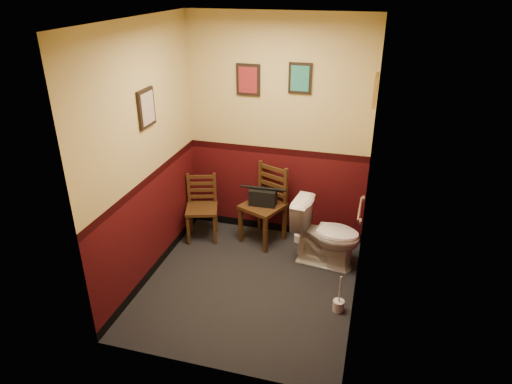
# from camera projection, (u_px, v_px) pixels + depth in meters

# --- Properties ---
(floor) EXTENTS (2.20, 2.40, 0.00)m
(floor) POSITION_uv_depth(u_px,v_px,m) (250.00, 285.00, 4.95)
(floor) COLOR black
(floor) RESTS_ON ground
(ceiling) EXTENTS (2.20, 2.40, 0.00)m
(ceiling) POSITION_uv_depth(u_px,v_px,m) (248.00, 20.00, 3.78)
(ceiling) COLOR silver
(ceiling) RESTS_ON ground
(wall_back) EXTENTS (2.20, 0.00, 2.70)m
(wall_back) POSITION_uv_depth(u_px,v_px,m) (277.00, 132.00, 5.40)
(wall_back) COLOR #3D0A0D
(wall_back) RESTS_ON ground
(wall_front) EXTENTS (2.20, 0.00, 2.70)m
(wall_front) POSITION_uv_depth(u_px,v_px,m) (203.00, 232.00, 3.32)
(wall_front) COLOR #3D0A0D
(wall_front) RESTS_ON ground
(wall_left) EXTENTS (0.00, 2.40, 2.70)m
(wall_left) POSITION_uv_depth(u_px,v_px,m) (145.00, 159.00, 4.63)
(wall_left) COLOR #3D0A0D
(wall_left) RESTS_ON ground
(wall_right) EXTENTS (0.00, 2.40, 2.70)m
(wall_right) POSITION_uv_depth(u_px,v_px,m) (366.00, 183.00, 4.10)
(wall_right) COLOR #3D0A0D
(wall_right) RESTS_ON ground
(grab_bar) EXTENTS (0.05, 0.56, 0.06)m
(grab_bar) POSITION_uv_depth(u_px,v_px,m) (360.00, 209.00, 4.49)
(grab_bar) COLOR silver
(grab_bar) RESTS_ON wall_right
(framed_print_back_a) EXTENTS (0.28, 0.04, 0.36)m
(framed_print_back_a) POSITION_uv_depth(u_px,v_px,m) (248.00, 80.00, 5.21)
(framed_print_back_a) COLOR black
(framed_print_back_a) RESTS_ON wall_back
(framed_print_back_b) EXTENTS (0.26, 0.04, 0.34)m
(framed_print_back_b) POSITION_uv_depth(u_px,v_px,m) (300.00, 78.00, 5.04)
(framed_print_back_b) COLOR black
(framed_print_back_b) RESTS_ON wall_back
(framed_print_left) EXTENTS (0.04, 0.30, 0.38)m
(framed_print_left) POSITION_uv_depth(u_px,v_px,m) (147.00, 108.00, 4.49)
(framed_print_left) COLOR black
(framed_print_left) RESTS_ON wall_left
(framed_print_right) EXTENTS (0.04, 0.34, 0.28)m
(framed_print_right) POSITION_uv_depth(u_px,v_px,m) (375.00, 90.00, 4.32)
(framed_print_right) COLOR olive
(framed_print_right) RESTS_ON wall_right
(toilet) EXTENTS (0.83, 0.53, 0.76)m
(toilet) POSITION_uv_depth(u_px,v_px,m) (326.00, 234.00, 5.16)
(toilet) COLOR white
(toilet) RESTS_ON floor
(toilet_brush) EXTENTS (0.11, 0.11, 0.41)m
(toilet_brush) POSITION_uv_depth(u_px,v_px,m) (338.00, 305.00, 4.54)
(toilet_brush) COLOR silver
(toilet_brush) RESTS_ON floor
(chair_left) EXTENTS (0.48, 0.48, 0.81)m
(chair_left) POSITION_uv_depth(u_px,v_px,m) (202.00, 207.00, 5.69)
(chair_left) COLOR #402713
(chair_left) RESTS_ON floor
(chair_right) EXTENTS (0.59, 0.59, 0.97)m
(chair_right) POSITION_uv_depth(u_px,v_px,m) (265.00, 205.00, 5.59)
(chair_right) COLOR #402713
(chair_right) RESTS_ON floor
(handbag) EXTENTS (0.33, 0.17, 0.23)m
(handbag) POSITION_uv_depth(u_px,v_px,m) (263.00, 197.00, 5.51)
(handbag) COLOR black
(handbag) RESTS_ON chair_right
(tp_stack) EXTENTS (0.22, 0.12, 0.19)m
(tp_stack) POSITION_uv_depth(u_px,v_px,m) (303.00, 236.00, 5.69)
(tp_stack) COLOR silver
(tp_stack) RESTS_ON floor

